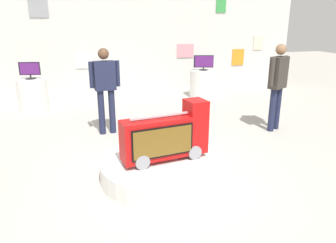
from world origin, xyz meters
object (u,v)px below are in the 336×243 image
(main_display_pedestal, at_px, (165,168))
(shopper_browsing_near_truck, at_px, (278,81))
(tv_on_left_rear, at_px, (30,70))
(display_pedestal_left_rear, at_px, (33,94))
(novelty_firetruck_tv, at_px, (167,137))
(tv_on_center_rear, at_px, (204,62))
(display_pedestal_center_rear, at_px, (203,84))
(shopper_browsing_rear, at_px, (105,85))

(main_display_pedestal, relative_size, shopper_browsing_near_truck, 1.06)
(tv_on_left_rear, bearing_deg, shopper_browsing_near_truck, -30.74)
(tv_on_left_rear, bearing_deg, display_pedestal_left_rear, 100.00)
(display_pedestal_left_rear, bearing_deg, novelty_firetruck_tv, -62.53)
(display_pedestal_left_rear, height_order, tv_on_center_rear, tv_on_center_rear)
(novelty_firetruck_tv, bearing_deg, tv_on_left_rear, 117.49)
(main_display_pedestal, distance_m, shopper_browsing_near_truck, 3.04)
(main_display_pedestal, bearing_deg, shopper_browsing_near_truck, 28.05)
(novelty_firetruck_tv, xyz_separation_m, display_pedestal_left_rear, (-2.19, 4.20, -0.21))
(tv_on_left_rear, relative_size, tv_on_center_rear, 0.90)
(display_pedestal_left_rear, xyz_separation_m, tv_on_left_rear, (0.00, -0.00, 0.58))
(tv_on_left_rear, distance_m, display_pedestal_center_rear, 4.47)
(display_pedestal_left_rear, relative_size, display_pedestal_center_rear, 1.00)
(tv_on_left_rear, xyz_separation_m, display_pedestal_center_rear, (4.42, 0.21, -0.58))
(tv_on_center_rear, bearing_deg, shopper_browsing_rear, -140.41)
(novelty_firetruck_tv, distance_m, shopper_browsing_near_truck, 2.93)
(tv_on_left_rear, bearing_deg, shopper_browsing_rear, -54.11)
(novelty_firetruck_tv, xyz_separation_m, tv_on_center_rear, (2.24, 4.41, 0.38))
(main_display_pedestal, distance_m, tv_on_center_rear, 5.02)
(display_pedestal_center_rear, height_order, tv_on_center_rear, tv_on_center_rear)
(novelty_firetruck_tv, distance_m, shopper_browsing_rear, 2.16)
(tv_on_left_rear, xyz_separation_m, shopper_browsing_rear, (1.56, -2.16, -0.02))
(main_display_pedestal, relative_size, display_pedestal_center_rear, 2.34)
(novelty_firetruck_tv, xyz_separation_m, display_pedestal_center_rear, (2.24, 4.41, -0.21))
(display_pedestal_center_rear, relative_size, shopper_browsing_near_truck, 0.45)
(shopper_browsing_near_truck, relative_size, shopper_browsing_rear, 1.04)
(tv_on_center_rear, distance_m, shopper_browsing_rear, 3.71)
(tv_on_center_rear, xyz_separation_m, shopper_browsing_rear, (-2.86, -2.37, -0.03))
(novelty_firetruck_tv, bearing_deg, tv_on_center_rear, 63.07)
(display_pedestal_center_rear, distance_m, shopper_browsing_rear, 3.76)
(tv_on_left_rear, bearing_deg, novelty_firetruck_tv, -62.51)
(display_pedestal_center_rear, bearing_deg, tv_on_left_rear, -177.27)
(display_pedestal_left_rear, distance_m, shopper_browsing_near_truck, 5.55)
(main_display_pedestal, relative_size, display_pedestal_left_rear, 2.34)
(display_pedestal_left_rear, height_order, shopper_browsing_rear, shopper_browsing_rear)
(display_pedestal_center_rear, relative_size, shopper_browsing_rear, 0.47)
(main_display_pedestal, xyz_separation_m, display_pedestal_center_rear, (2.26, 4.41, 0.25))
(tv_on_center_rear, height_order, shopper_browsing_rear, shopper_browsing_rear)
(main_display_pedestal, distance_m, tv_on_left_rear, 4.79)
(display_pedestal_left_rear, bearing_deg, main_display_pedestal, -62.77)
(display_pedestal_left_rear, relative_size, shopper_browsing_rear, 0.47)
(display_pedestal_left_rear, distance_m, tv_on_center_rear, 4.47)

